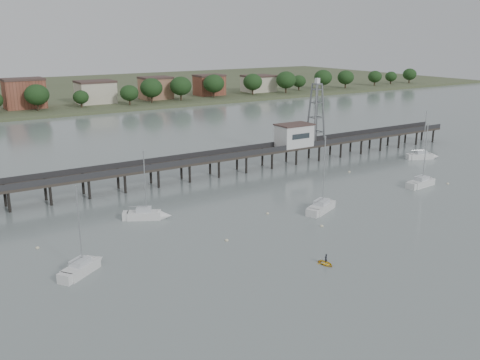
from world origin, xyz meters
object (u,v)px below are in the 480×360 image
object	(u,v)px
sailboat_b	(151,215)
lattice_tower	(316,114)
pier	(200,161)
sailboat_d	(425,182)
sailboat_e	(425,156)
yellow_dinghy	(326,264)
sailboat_a	(86,266)
sailboat_c	(325,205)

from	to	relation	value
sailboat_b	lattice_tower	bearing A→B (deg)	48.18
pier	lattice_tower	world-z (taller)	lattice_tower
sailboat_d	sailboat_e	distance (m)	24.45
yellow_dinghy	sailboat_e	bearing A→B (deg)	24.15
pier	sailboat_d	bearing A→B (deg)	-39.47
sailboat_a	sailboat_e	bearing A→B (deg)	-24.05
sailboat_b	sailboat_c	xyz separation A→B (m)	(27.71, -11.74, -0.01)
sailboat_b	yellow_dinghy	size ratio (longest dim) A/B	5.11
sailboat_e	yellow_dinghy	distance (m)	70.07
sailboat_d	pier	bearing A→B (deg)	134.49
sailboat_c	sailboat_a	bearing A→B (deg)	159.13
sailboat_e	sailboat_c	distance (m)	48.86
sailboat_d	sailboat_a	distance (m)	69.96
sailboat_c	yellow_dinghy	world-z (taller)	sailboat_c
sailboat_a	sailboat_c	world-z (taller)	sailboat_c
lattice_tower	sailboat_b	size ratio (longest dim) A/B	1.28
pier	sailboat_e	size ratio (longest dim) A/B	12.21
lattice_tower	sailboat_e	distance (m)	29.09
lattice_tower	sailboat_d	size ratio (longest dim) A/B	1.15
sailboat_e	sailboat_c	size ratio (longest dim) A/B	0.88
pier	lattice_tower	distance (m)	32.34
sailboat_a	yellow_dinghy	bearing A→B (deg)	-64.89
pier	yellow_dinghy	bearing A→B (deg)	-98.26
sailboat_d	lattice_tower	bearing A→B (deg)	91.97
sailboat_c	sailboat_d	bearing A→B (deg)	-22.66
lattice_tower	yellow_dinghy	xyz separation A→B (m)	(-38.39, -47.45, -11.10)
yellow_dinghy	sailboat_d	bearing A→B (deg)	18.76
lattice_tower	sailboat_c	distance (m)	39.12
sailboat_d	sailboat_c	world-z (taller)	sailboat_c
sailboat_e	sailboat_c	world-z (taller)	sailboat_c
sailboat_b	sailboat_a	bearing A→B (deg)	-108.83
sailboat_d	yellow_dinghy	size ratio (longest dim) A/B	5.69
pier	yellow_dinghy	size ratio (longest dim) A/B	63.25
sailboat_c	yellow_dinghy	size ratio (longest dim) A/B	5.86
lattice_tower	sailboat_a	size ratio (longest dim) A/B	1.26
sailboat_a	yellow_dinghy	distance (m)	31.48
sailboat_d	yellow_dinghy	xyz separation A→B (m)	(-42.51, -18.11, -0.64)
sailboat_d	sailboat_a	size ratio (longest dim) A/B	1.10
pier	sailboat_b	distance (m)	26.60
pier	sailboat_e	bearing A→B (deg)	-14.42
sailboat_a	lattice_tower	bearing A→B (deg)	-9.50
lattice_tower	sailboat_e	xyz separation A→B (m)	(23.22, -14.07, -10.45)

